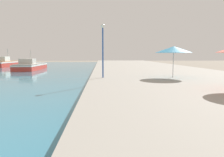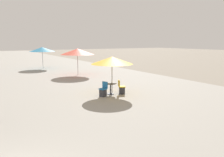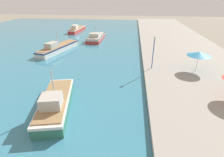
# 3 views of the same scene
# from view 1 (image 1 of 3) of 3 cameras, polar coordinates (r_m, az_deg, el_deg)

# --- Properties ---
(quay_promenade) EXTENTS (16.00, 90.00, 0.57)m
(quay_promenade) POSITION_cam_1_polar(r_m,az_deg,el_deg) (33.08, 9.39, 2.22)
(quay_promenade) COLOR gray
(quay_promenade) RESTS_ON ground_plane
(fishing_boat_far) EXTENTS (3.22, 9.66, 3.31)m
(fishing_boat_far) POSITION_cam_1_polar(r_m,az_deg,el_deg) (39.28, -20.49, 3.13)
(fishing_boat_far) COLOR red
(fishing_boat_far) RESTS_ON water_basin
(fishing_boat_distant) EXTENTS (2.65, 9.93, 3.79)m
(fishing_boat_distant) POSITION_cam_1_polar(r_m,az_deg,el_deg) (51.40, -25.57, 3.65)
(fishing_boat_distant) COLOR red
(fishing_boat_distant) RESTS_ON water_basin
(cafe_umbrella_striped) EXTENTS (3.12, 3.12, 2.68)m
(cafe_umbrella_striped) POSITION_cam_1_polar(r_m,az_deg,el_deg) (19.53, 15.79, 7.30)
(cafe_umbrella_striped) COLOR #B7B7B7
(cafe_umbrella_striped) RESTS_ON quay_promenade
(lamppost) EXTENTS (0.36, 0.36, 4.56)m
(lamppost) POSITION_cam_1_polar(r_m,az_deg,el_deg) (18.73, -2.42, 9.69)
(lamppost) COLOR #28519E
(lamppost) RESTS_ON quay_promenade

